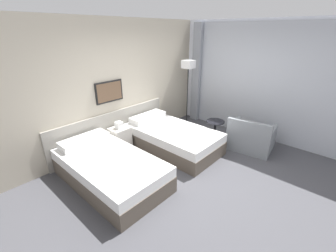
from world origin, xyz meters
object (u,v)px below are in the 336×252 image
object	(u,v)px
bed_near_window	(172,138)
nightstand	(120,138)
floor_lamp	(188,70)
side_table	(215,128)
bed_near_door	(110,169)
armchair	(251,138)

from	to	relation	value
bed_near_window	nightstand	world-z (taller)	nightstand
floor_lamp	side_table	bearing A→B (deg)	-112.46
bed_near_door	nightstand	xyz separation A→B (m)	(0.82, 0.79, 0.02)
bed_near_door	floor_lamp	xyz separation A→B (m)	(2.91, 0.57, 1.26)
bed_near_door	nightstand	world-z (taller)	nightstand
floor_lamp	armchair	xyz separation A→B (m)	(-0.11, -1.88, -1.26)
nightstand	side_table	world-z (taller)	nightstand
bed_near_window	floor_lamp	size ratio (longest dim) A/B	1.16
bed_near_door	armchair	bearing A→B (deg)	-25.08
bed_near_door	armchair	size ratio (longest dim) A/B	2.05
nightstand	bed_near_door	bearing A→B (deg)	-136.03
bed_near_window	armchair	bearing A→B (deg)	-48.42
nightstand	side_table	xyz separation A→B (m)	(1.60, -1.40, 0.13)
bed_near_door	floor_lamp	world-z (taller)	floor_lamp
armchair	side_table	bearing A→B (deg)	20.41
bed_near_door	bed_near_window	world-z (taller)	same
armchair	floor_lamp	bearing A→B (deg)	-11.47
floor_lamp	armchair	world-z (taller)	floor_lamp
bed_near_window	floor_lamp	distance (m)	1.88
floor_lamp	side_table	size ratio (longest dim) A/B	3.03
side_table	armchair	xyz separation A→B (m)	(0.38, -0.70, -0.15)
bed_near_door	nightstand	size ratio (longest dim) A/B	3.10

